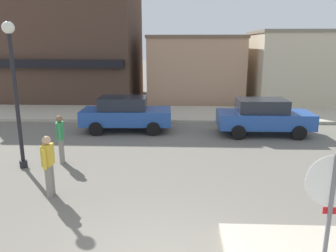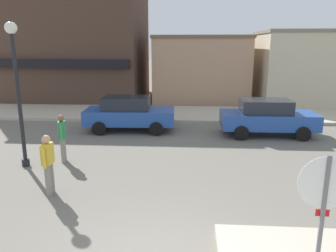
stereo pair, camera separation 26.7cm
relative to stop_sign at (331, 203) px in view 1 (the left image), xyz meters
name	(u,v)px [view 1 (the left image)]	position (x,y,z in m)	size (l,w,h in m)	color
kerb_far	(176,114)	(-2.52, 13.40, -1.44)	(80.00, 4.00, 0.15)	#B7AD99
stop_sign	(331,203)	(0.00, 0.00, 0.00)	(0.82, 0.08, 2.30)	slate
lamp_post	(13,75)	(-7.29, 5.10, 1.44)	(0.36, 0.36, 4.54)	black
parked_car_nearest	(126,113)	(-4.76, 9.83, -0.71)	(4.07, 2.01, 1.56)	#234C9E
parked_car_second	(263,116)	(1.32, 9.45, -0.71)	(4.02, 1.91, 1.56)	#234C9E
pedestrian_crossing_near	(49,164)	(-5.62, 3.15, -0.65)	(0.23, 0.55, 1.61)	gray
pedestrian_crossing_far	(61,138)	(-6.20, 5.58, -0.65)	(0.32, 0.55, 1.61)	gray
building_corner_shop	(66,39)	(-10.42, 19.03, 2.72)	(10.21, 7.75, 8.47)	#473328
building_storefront_left_near	(194,67)	(-1.32, 19.75, 0.70)	(6.40, 7.51, 4.42)	tan
building_storefront_left_mid	(293,68)	(5.15, 17.71, 0.84)	(5.40, 5.49, 4.71)	beige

